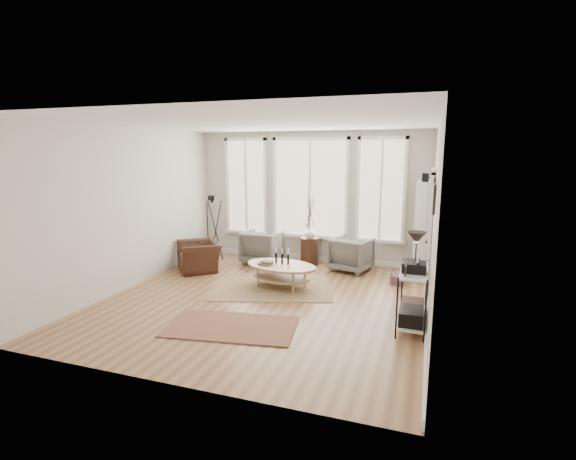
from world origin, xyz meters
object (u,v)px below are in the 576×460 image
(bookcase, at_px, (423,229))
(coffee_table, at_px, (281,269))
(armchair_right, at_px, (351,254))
(side_table, at_px, (310,228))
(low_shelf, at_px, (413,291))
(accent_chair, at_px, (199,256))
(armchair_left, at_px, (262,247))

(bookcase, xyz_separation_m, coffee_table, (-2.42, -1.51, -0.62))
(armchair_right, height_order, side_table, side_table)
(low_shelf, relative_size, coffee_table, 0.87)
(accent_chair, bearing_deg, side_table, 78.76)
(coffee_table, distance_m, armchair_left, 1.76)
(coffee_table, relative_size, side_table, 0.89)
(bookcase, bearing_deg, low_shelf, -91.28)
(bookcase, distance_m, armchair_right, 1.51)
(coffee_table, relative_size, accent_chair, 1.62)
(bookcase, xyz_separation_m, accent_chair, (-4.41, -1.00, -0.66))
(coffee_table, height_order, armchair_right, armchair_right)
(coffee_table, xyz_separation_m, armchair_left, (-0.96, 1.48, 0.03))
(coffee_table, distance_m, side_table, 1.76)
(low_shelf, height_order, armchair_right, low_shelf)
(accent_chair, bearing_deg, armchair_right, 66.92)
(armchair_right, distance_m, side_table, 1.08)
(low_shelf, height_order, armchair_left, low_shelf)
(armchair_left, xyz_separation_m, accent_chair, (-1.04, -0.96, -0.07))
(bookcase, height_order, armchair_right, bookcase)
(side_table, bearing_deg, bookcase, -4.51)
(coffee_table, distance_m, armchair_right, 1.82)
(armchair_right, relative_size, side_table, 0.47)
(coffee_table, xyz_separation_m, armchair_right, (1.03, 1.50, 0.02))
(armchair_right, bearing_deg, bookcase, -163.72)
(bookcase, distance_m, armchair_left, 3.43)
(side_table, bearing_deg, low_shelf, -49.75)
(coffee_table, bearing_deg, low_shelf, -23.13)
(bookcase, xyz_separation_m, side_table, (-2.35, 0.19, -0.15))
(low_shelf, distance_m, coffee_table, 2.57)
(coffee_table, xyz_separation_m, accent_chair, (-2.00, 0.51, -0.03))
(armchair_right, bearing_deg, low_shelf, 133.51)
(low_shelf, distance_m, accent_chair, 4.62)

